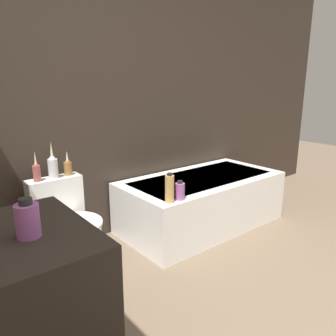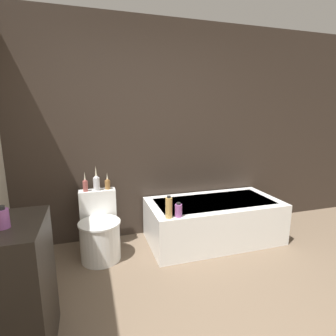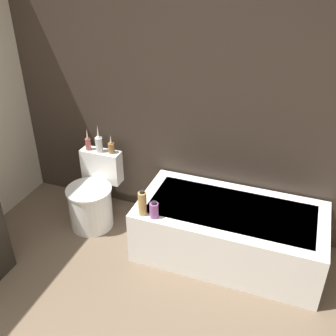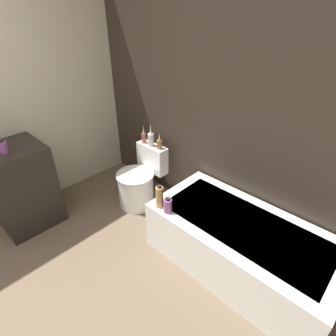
{
  "view_description": "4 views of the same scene",
  "coord_description": "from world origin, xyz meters",
  "px_view_note": "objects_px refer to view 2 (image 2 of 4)",
  "views": [
    {
      "loc": [
        -1.42,
        -0.23,
        1.38
      ],
      "look_at": [
        0.16,
        1.72,
        0.71
      ],
      "focal_mm": 35.0,
      "sensor_mm": 36.0,
      "label": 1
    },
    {
      "loc": [
        -0.67,
        -0.8,
        1.54
      ],
      "look_at": [
        0.1,
        1.75,
        0.97
      ],
      "focal_mm": 28.0,
      "sensor_mm": 36.0,
      "label": 2
    },
    {
      "loc": [
        1.15,
        -0.78,
        2.46
      ],
      "look_at": [
        0.22,
        1.72,
        0.88
      ],
      "focal_mm": 42.0,
      "sensor_mm": 36.0,
      "label": 3
    },
    {
      "loc": [
        1.4,
        0.29,
        2.03
      ],
      "look_at": [
        -0.05,
        1.8,
        0.76
      ],
      "focal_mm": 28.0,
      "sensor_mm": 36.0,
      "label": 4
    }
  ],
  "objects_px": {
    "vase_silver": "(96,182)",
    "shampoo_bottle_tall": "(169,208)",
    "soap_bottle_glass": "(2,218)",
    "toilet": "(100,233)",
    "vase_gold": "(85,185)",
    "vase_bronze": "(107,184)",
    "shampoo_bottle_short": "(178,210)",
    "bathtub": "(213,220)"
  },
  "relations": [
    {
      "from": "vase_silver",
      "to": "shampoo_bottle_tall",
      "type": "height_order",
      "value": "vase_silver"
    },
    {
      "from": "soap_bottle_glass",
      "to": "toilet",
      "type": "bearing_deg",
      "value": 63.61
    },
    {
      "from": "toilet",
      "to": "shampoo_bottle_tall",
      "type": "relative_size",
      "value": 2.98
    },
    {
      "from": "vase_gold",
      "to": "vase_bronze",
      "type": "bearing_deg",
      "value": 4.47
    },
    {
      "from": "vase_bronze",
      "to": "shampoo_bottle_tall",
      "type": "bearing_deg",
      "value": -44.65
    },
    {
      "from": "toilet",
      "to": "soap_bottle_glass",
      "type": "xyz_separation_m",
      "value": [
        -0.55,
        -1.1,
        0.68
      ]
    },
    {
      "from": "vase_gold",
      "to": "shampoo_bottle_tall",
      "type": "bearing_deg",
      "value": -33.7
    },
    {
      "from": "soap_bottle_glass",
      "to": "shampoo_bottle_short",
      "type": "distance_m",
      "value": 1.59
    },
    {
      "from": "vase_gold",
      "to": "vase_bronze",
      "type": "relative_size",
      "value": 1.17
    },
    {
      "from": "toilet",
      "to": "vase_bronze",
      "type": "xyz_separation_m",
      "value": [
        0.12,
        0.23,
        0.48
      ]
    },
    {
      "from": "vase_gold",
      "to": "vase_silver",
      "type": "relative_size",
      "value": 0.8
    },
    {
      "from": "soap_bottle_glass",
      "to": "vase_silver",
      "type": "height_order",
      "value": "soap_bottle_glass"
    },
    {
      "from": "soap_bottle_glass",
      "to": "shampoo_bottle_tall",
      "type": "distance_m",
      "value": 1.49
    },
    {
      "from": "toilet",
      "to": "vase_bronze",
      "type": "height_order",
      "value": "vase_bronze"
    },
    {
      "from": "soap_bottle_glass",
      "to": "shampoo_bottle_tall",
      "type": "bearing_deg",
      "value": 32.68
    },
    {
      "from": "bathtub",
      "to": "vase_gold",
      "type": "distance_m",
      "value": 1.56
    },
    {
      "from": "vase_gold",
      "to": "vase_bronze",
      "type": "distance_m",
      "value": 0.24
    },
    {
      "from": "vase_bronze",
      "to": "shampoo_bottle_short",
      "type": "bearing_deg",
      "value": -39.91
    },
    {
      "from": "toilet",
      "to": "vase_bronze",
      "type": "bearing_deg",
      "value": 62.38
    },
    {
      "from": "bathtub",
      "to": "toilet",
      "type": "xyz_separation_m",
      "value": [
        -1.34,
        -0.0,
        0.02
      ]
    },
    {
      "from": "toilet",
      "to": "soap_bottle_glass",
      "type": "distance_m",
      "value": 1.41
    },
    {
      "from": "bathtub",
      "to": "vase_bronze",
      "type": "distance_m",
      "value": 1.34
    },
    {
      "from": "bathtub",
      "to": "vase_bronze",
      "type": "relative_size",
      "value": 8.39
    },
    {
      "from": "vase_silver",
      "to": "vase_bronze",
      "type": "distance_m",
      "value": 0.12
    },
    {
      "from": "toilet",
      "to": "vase_bronze",
      "type": "relative_size",
      "value": 3.66
    },
    {
      "from": "soap_bottle_glass",
      "to": "vase_bronze",
      "type": "distance_m",
      "value": 1.5
    },
    {
      "from": "bathtub",
      "to": "vase_gold",
      "type": "relative_size",
      "value": 7.16
    },
    {
      "from": "soap_bottle_glass",
      "to": "shampoo_bottle_short",
      "type": "bearing_deg",
      "value": 30.59
    },
    {
      "from": "shampoo_bottle_tall",
      "to": "soap_bottle_glass",
      "type": "bearing_deg",
      "value": -147.32
    },
    {
      "from": "vase_gold",
      "to": "vase_silver",
      "type": "height_order",
      "value": "vase_silver"
    },
    {
      "from": "bathtub",
      "to": "shampoo_bottle_tall",
      "type": "height_order",
      "value": "shampoo_bottle_tall"
    },
    {
      "from": "bathtub",
      "to": "vase_silver",
      "type": "distance_m",
      "value": 1.46
    },
    {
      "from": "shampoo_bottle_tall",
      "to": "toilet",
      "type": "bearing_deg",
      "value": 154.62
    },
    {
      "from": "shampoo_bottle_short",
      "to": "shampoo_bottle_tall",
      "type": "bearing_deg",
      "value": 179.34
    },
    {
      "from": "vase_gold",
      "to": "shampoo_bottle_tall",
      "type": "xyz_separation_m",
      "value": [
        0.79,
        -0.53,
        -0.16
      ]
    },
    {
      "from": "bathtub",
      "to": "vase_bronze",
      "type": "xyz_separation_m",
      "value": [
        -1.22,
        0.22,
        0.5
      ]
    },
    {
      "from": "toilet",
      "to": "vase_silver",
      "type": "height_order",
      "value": "vase_silver"
    },
    {
      "from": "vase_silver",
      "to": "vase_bronze",
      "type": "bearing_deg",
      "value": 8.45
    },
    {
      "from": "toilet",
      "to": "soap_bottle_glass",
      "type": "relative_size",
      "value": 5.3
    },
    {
      "from": "soap_bottle_glass",
      "to": "vase_gold",
      "type": "xyz_separation_m",
      "value": [
        0.43,
        1.31,
        -0.2
      ]
    },
    {
      "from": "shampoo_bottle_tall",
      "to": "vase_gold",
      "type": "bearing_deg",
      "value": 146.3
    },
    {
      "from": "vase_silver",
      "to": "shampoo_bottle_tall",
      "type": "xyz_separation_m",
      "value": [
        0.67,
        -0.53,
        -0.18
      ]
    }
  ]
}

